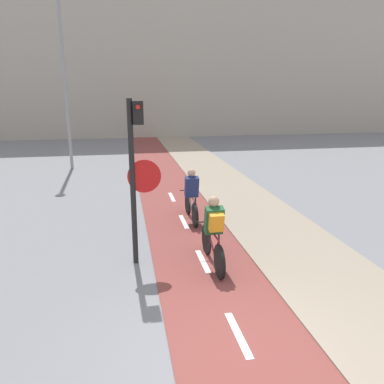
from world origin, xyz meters
name	(u,v)px	position (x,y,z in m)	size (l,w,h in m)	color
ground_plane	(249,358)	(0.00, 0.00, 0.00)	(120.00, 120.00, 0.00)	gray
bike_lane	(249,358)	(0.00, 0.00, 0.01)	(2.09, 60.00, 0.02)	brown
building_row_background	(139,59)	(0.00, 27.33, 5.89)	(60.00, 5.20, 11.75)	#B2A899
traffic_light_pole	(136,166)	(-1.31, 3.24, 2.07)	(0.67, 0.25, 3.36)	black
street_lamp_far	(63,63)	(-3.91, 13.73, 4.63)	(0.36, 0.36, 7.70)	gray
cyclist_near	(213,234)	(0.17, 2.78, 0.71)	(0.46, 1.81, 1.50)	black
cyclist_far	(191,198)	(0.24, 5.62, 0.66)	(0.46, 1.75, 1.47)	black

